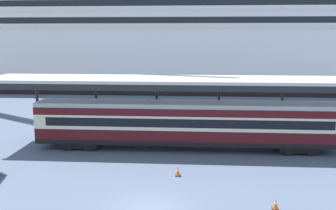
{
  "coord_description": "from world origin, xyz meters",
  "views": [
    {
      "loc": [
        2.4,
        -18.52,
        9.51
      ],
      "look_at": [
        0.59,
        7.99,
        4.5
      ],
      "focal_mm": 38.69,
      "sensor_mm": 36.0,
      "label": 1
    }
  ],
  "objects_px": {
    "train_carriage": "(187,123)",
    "traffic_cone_near": "(276,204)",
    "traffic_cone_mid": "(178,171)",
    "cruise_ship": "(130,23)"
  },
  "relations": [
    {
      "from": "cruise_ship",
      "to": "traffic_cone_near",
      "type": "bearing_deg",
      "value": -72.02
    },
    {
      "from": "cruise_ship",
      "to": "traffic_cone_mid",
      "type": "xyz_separation_m",
      "value": [
        11.51,
        -48.27,
        -11.87
      ]
    },
    {
      "from": "traffic_cone_near",
      "to": "traffic_cone_mid",
      "type": "xyz_separation_m",
      "value": [
        -5.65,
        4.61,
        0.02
      ]
    },
    {
      "from": "traffic_cone_near",
      "to": "train_carriage",
      "type": "bearing_deg",
      "value": 115.53
    },
    {
      "from": "cruise_ship",
      "to": "train_carriage",
      "type": "height_order",
      "value": "cruise_ship"
    },
    {
      "from": "traffic_cone_near",
      "to": "traffic_cone_mid",
      "type": "bearing_deg",
      "value": 140.82
    },
    {
      "from": "train_carriage",
      "to": "traffic_cone_near",
      "type": "relative_size",
      "value": 38.66
    },
    {
      "from": "traffic_cone_near",
      "to": "cruise_ship",
      "type": "bearing_deg",
      "value": 107.98
    },
    {
      "from": "cruise_ship",
      "to": "traffic_cone_mid",
      "type": "bearing_deg",
      "value": -76.59
    },
    {
      "from": "train_carriage",
      "to": "traffic_cone_mid",
      "type": "distance_m",
      "value": 6.48
    }
  ]
}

